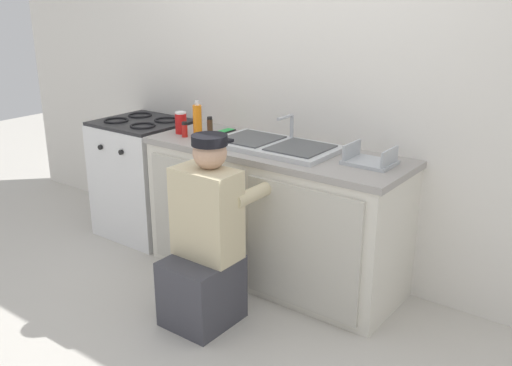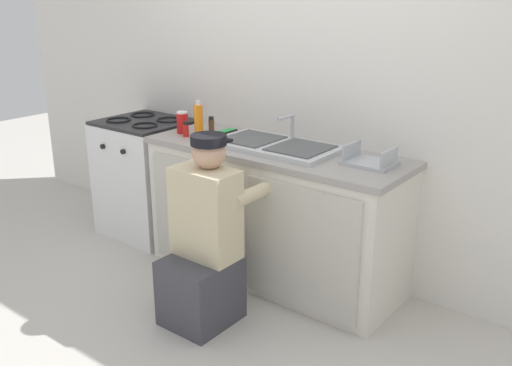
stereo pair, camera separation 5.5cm
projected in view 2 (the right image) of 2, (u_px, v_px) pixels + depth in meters
The scene contains 13 objects.
ground_plane at pixel (247, 292), 3.68m from camera, with size 12.00×12.00×0.00m, color beige.
back_wall at pixel (307, 85), 3.76m from camera, with size 6.00×0.10×2.50m, color silver.
counter_cabinet at pixel (274, 217), 3.75m from camera, with size 1.72×0.62×0.86m.
countertop at pixel (275, 151), 3.62m from camera, with size 1.76×0.62×0.04m, color #9E9993.
sink_double_basin at pixel (276, 145), 3.60m from camera, with size 0.80×0.44×0.19m.
stove_range at pixel (147, 177), 4.47m from camera, with size 0.65×0.62×0.92m.
plumber_person at pixel (204, 247), 3.25m from camera, with size 0.42×0.61×1.10m.
cell_phone at pixel (227, 131), 4.02m from camera, with size 0.07×0.14×0.01m.
spice_bottle_pepper at pixel (211, 124), 4.02m from camera, with size 0.04×0.04×0.10m.
soda_cup_red at pixel (182, 122), 3.96m from camera, with size 0.08×0.08×0.15m.
soap_bottle_orange at pixel (199, 121), 3.85m from camera, with size 0.06×0.06×0.25m.
spice_bottle_red at pixel (186, 129), 3.87m from camera, with size 0.04×0.04×0.10m.
dish_rack_tray at pixel (370, 161), 3.26m from camera, with size 0.28×0.22×0.11m.
Camera 2 is at (2.04, -2.53, 1.85)m, focal length 40.00 mm.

